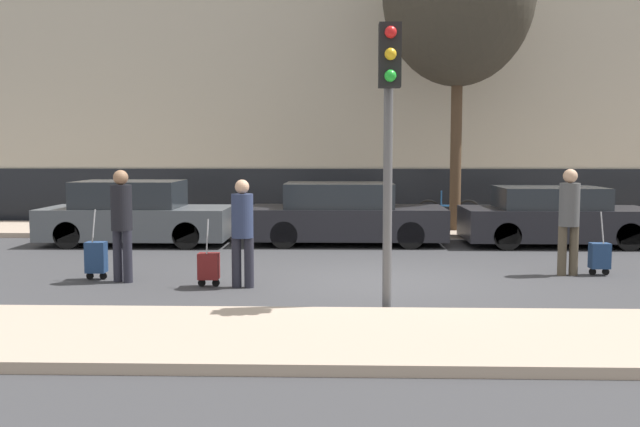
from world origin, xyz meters
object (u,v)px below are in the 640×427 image
(parked_car_2, at_px, (555,218))
(trolley_right, at_px, (600,256))
(trolley_left, at_px, (96,257))
(traffic_light, at_px, (389,109))
(parked_bicycle, at_px, (448,213))
(parked_car_0, at_px, (135,215))
(pedestrian_center, at_px, (242,227))
(pedestrian_left, at_px, (122,218))
(pedestrian_right, at_px, (569,215))
(parked_car_1, at_px, (345,215))
(trolley_center, at_px, (209,266))

(parked_car_2, distance_m, trolley_right, 3.91)
(trolley_right, bearing_deg, trolley_left, -175.52)
(traffic_light, xyz_separation_m, parked_bicycle, (2.22, 9.61, -2.17))
(parked_car_0, xyz_separation_m, pedestrian_center, (3.16, -5.09, 0.29))
(parked_car_2, bearing_deg, parked_car_0, -179.59)
(pedestrian_left, relative_size, traffic_light, 0.49)
(parked_car_0, height_order, traffic_light, traffic_light)
(pedestrian_center, distance_m, traffic_light, 3.24)
(trolley_left, xyz_separation_m, pedestrian_right, (7.94, 0.64, 0.67))
(pedestrian_left, bearing_deg, pedestrian_right, 28.81)
(parked_car_1, height_order, parked_bicycle, parked_car_1)
(trolley_center, relative_size, traffic_light, 0.29)
(parked_car_2, relative_size, trolley_center, 3.89)
(trolley_left, bearing_deg, pedestrian_center, -13.57)
(pedestrian_right, bearing_deg, pedestrian_center, 10.14)
(pedestrian_left, xyz_separation_m, traffic_light, (4.16, -2.15, 1.62))
(parked_car_2, distance_m, parked_bicycle, 3.36)
(trolley_right, bearing_deg, pedestrian_left, -173.75)
(parked_car_0, xyz_separation_m, parked_car_1, (4.78, 0.21, -0.02))
(parked_car_0, height_order, pedestrian_left, pedestrian_left)
(pedestrian_center, height_order, pedestrian_right, pedestrian_right)
(parked_car_0, bearing_deg, trolley_center, -62.56)
(trolley_center, xyz_separation_m, trolley_right, (6.51, 1.22, 0.01))
(pedestrian_left, distance_m, trolley_left, 0.87)
(pedestrian_right, height_order, parked_bicycle, pedestrian_right)
(parked_car_2, xyz_separation_m, trolley_right, (-0.38, -3.88, -0.29))
(parked_car_1, relative_size, pedestrian_right, 2.43)
(trolley_left, distance_m, pedestrian_center, 2.66)
(pedestrian_center, bearing_deg, trolley_right, 18.05)
(parked_car_1, height_order, trolley_left, parked_car_1)
(pedestrian_right, bearing_deg, parked_bicycle, -83.75)
(parked_car_0, relative_size, parked_car_1, 0.94)
(parked_car_1, xyz_separation_m, trolley_center, (-2.16, -5.24, -0.33))
(pedestrian_center, relative_size, trolley_center, 1.58)
(trolley_left, bearing_deg, pedestrian_left, -22.26)
(parked_car_0, distance_m, parked_car_2, 9.50)
(parked_car_2, xyz_separation_m, trolley_left, (-8.87, -4.55, -0.25))
(parked_car_0, distance_m, pedestrian_left, 4.84)
(trolley_center, bearing_deg, parked_car_2, 36.51)
(parked_car_2, bearing_deg, trolley_right, -95.55)
(parked_car_2, bearing_deg, parked_car_1, 178.32)
(parked_car_2, distance_m, trolley_center, 8.58)
(trolley_center, xyz_separation_m, traffic_light, (2.69, -1.80, 2.34))
(pedestrian_center, bearing_deg, parked_car_1, 79.03)
(trolley_left, bearing_deg, parked_car_0, 98.08)
(parked_car_2, bearing_deg, trolley_center, -143.49)
(pedestrian_left, relative_size, pedestrian_right, 1.00)
(parked_car_1, relative_size, trolley_center, 4.14)
(traffic_light, distance_m, parked_bicycle, 10.10)
(trolley_center, relative_size, parked_bicycle, 0.61)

